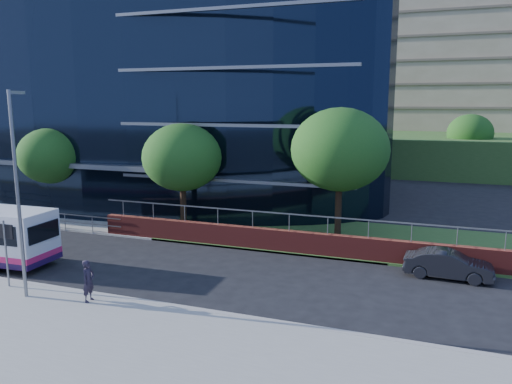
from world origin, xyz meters
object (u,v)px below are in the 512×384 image
at_px(tree_far_c, 182,157).
at_px(pedestrian, 88,281).
at_px(tree_far_b, 51,156).
at_px(streetlight_east, 18,189).
at_px(parked_car, 448,265).
at_px(tree_dist_e, 470,133).
at_px(tree_far_d, 340,150).
at_px(street_sign, 5,240).

distance_m(tree_far_c, pedestrian, 11.44).
height_order(tree_far_b, streetlight_east, streetlight_east).
relative_size(tree_far_c, parked_car, 1.72).
distance_m(tree_dist_e, streetlight_east, 45.85).
bearing_deg(tree_far_c, tree_far_d, 6.34).
bearing_deg(parked_car, tree_far_b, 84.87).
xyz_separation_m(streetlight_east, parked_car, (15.67, 8.33, -3.82)).
relative_size(tree_far_b, pedestrian, 3.71).
xyz_separation_m(tree_dist_e, streetlight_east, (-18.00, -42.17, -0.10)).
distance_m(tree_far_d, streetlight_east, 15.77).
xyz_separation_m(street_sign, parked_car, (17.17, 7.74, -1.53)).
height_order(tree_far_c, parked_car, tree_far_c).
height_order(street_sign, pedestrian, street_sign).
distance_m(tree_far_b, tree_far_c, 10.02).
distance_m(street_sign, tree_far_d, 16.61).
xyz_separation_m(tree_far_b, streetlight_east, (9.00, -11.67, 0.23)).
distance_m(street_sign, parked_car, 18.90).
height_order(tree_far_c, pedestrian, tree_far_c).
xyz_separation_m(tree_far_c, tree_dist_e, (17.00, 31.00, 0.00)).
relative_size(streetlight_east, parked_car, 2.11).
bearing_deg(tree_far_b, parked_car, -7.72).
bearing_deg(pedestrian, tree_far_b, 43.14).
bearing_deg(parked_car, tree_dist_e, -1.34).
height_order(tree_dist_e, parked_car, tree_dist_e).
height_order(tree_far_c, streetlight_east, streetlight_east).
bearing_deg(street_sign, tree_far_d, 45.22).
distance_m(street_sign, pedestrian, 4.33).
distance_m(tree_far_c, tree_far_d, 9.08).
bearing_deg(streetlight_east, pedestrian, 9.16).
bearing_deg(streetlight_east, parked_car, 27.99).
xyz_separation_m(tree_far_b, tree_dist_e, (27.00, 30.50, 0.33)).
relative_size(street_sign, tree_dist_e, 0.43).
bearing_deg(tree_far_b, pedestrian, -43.96).
xyz_separation_m(street_sign, tree_far_d, (11.50, 11.59, 3.04)).
height_order(streetlight_east, pedestrian, streetlight_east).
relative_size(tree_far_b, tree_dist_e, 0.93).
bearing_deg(tree_dist_e, tree_far_b, -131.52).
relative_size(street_sign, parked_car, 0.74).
height_order(tree_dist_e, pedestrian, tree_dist_e).
xyz_separation_m(tree_far_c, parked_car, (14.67, -2.85, -3.91)).
bearing_deg(street_sign, streetlight_east, -21.36).
relative_size(tree_far_d, parked_car, 1.97).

